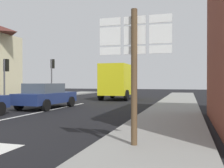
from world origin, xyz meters
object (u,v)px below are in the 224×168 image
(route_sign_post, at_px, (134,62))
(traffic_light_near_left, at_px, (6,71))
(sedan_far, at_px, (46,95))
(delivery_truck, at_px, (118,81))
(traffic_light_far_left, at_px, (52,69))

(route_sign_post, relative_size, traffic_light_near_left, 0.99)
(sedan_far, bearing_deg, delivery_truck, 76.38)
(route_sign_post, distance_m, traffic_light_near_left, 15.50)
(sedan_far, xyz_separation_m, route_sign_post, (6.86, -7.73, 1.24))
(sedan_far, height_order, delivery_truck, delivery_truck)
(traffic_light_far_left, bearing_deg, delivery_truck, -5.56)
(delivery_truck, height_order, traffic_light_far_left, traffic_light_far_left)
(route_sign_post, height_order, traffic_light_far_left, traffic_light_far_left)
(sedan_far, height_order, route_sign_post, route_sign_post)
(sedan_far, relative_size, route_sign_post, 1.34)
(delivery_truck, bearing_deg, traffic_light_near_left, -138.46)
(delivery_truck, bearing_deg, traffic_light_far_left, 174.44)
(delivery_truck, relative_size, route_sign_post, 1.57)
(delivery_truck, xyz_separation_m, route_sign_post, (4.78, -16.31, 0.35))
(traffic_light_near_left, bearing_deg, sedan_far, -27.45)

